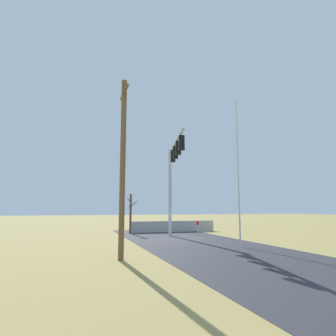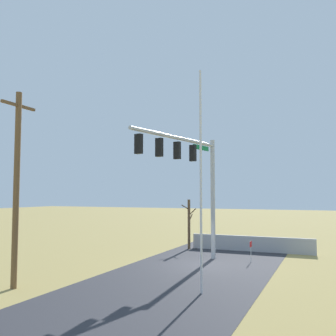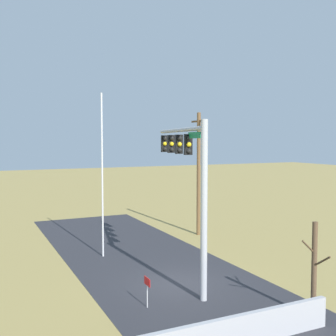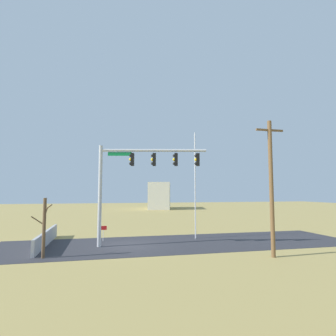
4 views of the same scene
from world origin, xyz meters
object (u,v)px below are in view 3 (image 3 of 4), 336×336
at_px(bare_tree, 314,269).
at_px(utility_pole, 199,172).
at_px(open_sign, 147,285).
at_px(signal_mast, 187,166).
at_px(flagpole, 102,176).

bearing_deg(bare_tree, utility_pole, 167.92).
bearing_deg(open_sign, bare_tree, 55.67).
xyz_separation_m(signal_mast, open_sign, (2.17, -2.94, -4.55)).
relative_size(flagpole, bare_tree, 2.55).
height_order(bare_tree, open_sign, bare_tree).
relative_size(signal_mast, flagpole, 0.85).
xyz_separation_m(utility_pole, open_sign, (10.23, -8.17, -3.54)).
distance_m(signal_mast, flagpole, 6.17).
relative_size(bare_tree, open_sign, 2.98).
relative_size(flagpole, utility_pole, 1.09).
relative_size(signal_mast, open_sign, 6.50).
distance_m(flagpole, bare_tree, 12.60).
bearing_deg(signal_mast, open_sign, -53.52).
bearing_deg(utility_pole, signal_mast, -33.00).
bearing_deg(bare_tree, signal_mast, -158.34).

